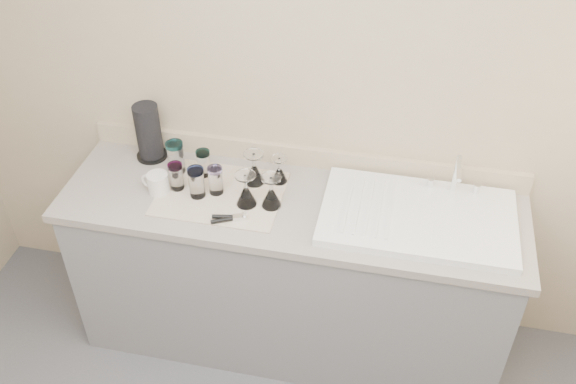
% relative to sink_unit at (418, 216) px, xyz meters
% --- Properties ---
extents(room_envelope, '(3.54, 3.50, 2.52)m').
position_rel_sink_unit_xyz_m(room_envelope, '(-0.55, -1.20, 0.64)').
color(room_envelope, '#49494E').
rests_on(room_envelope, ground).
extents(counter_unit, '(2.06, 0.62, 0.90)m').
position_rel_sink_unit_xyz_m(counter_unit, '(-0.55, -0.00, -0.47)').
color(counter_unit, slate).
rests_on(counter_unit, ground).
extents(sink_unit, '(0.82, 0.50, 0.22)m').
position_rel_sink_unit_xyz_m(sink_unit, '(0.00, 0.00, 0.00)').
color(sink_unit, white).
rests_on(sink_unit, counter_unit).
extents(dish_towel, '(0.55, 0.42, 0.01)m').
position_rel_sink_unit_xyz_m(dish_towel, '(-0.87, -0.01, -0.02)').
color(dish_towel, beige).
rests_on(dish_towel, counter_unit).
extents(tumbler_teal, '(0.08, 0.08, 0.16)m').
position_rel_sink_unit_xyz_m(tumbler_teal, '(-1.11, 0.10, 0.07)').
color(tumbler_teal, white).
rests_on(tumbler_teal, dish_towel).
extents(tumbler_cyan, '(0.06, 0.06, 0.13)m').
position_rel_sink_unit_xyz_m(tumbler_cyan, '(-0.98, 0.10, 0.05)').
color(tumbler_cyan, white).
rests_on(tumbler_cyan, dish_towel).
extents(tumbler_magenta, '(0.07, 0.07, 0.13)m').
position_rel_sink_unit_xyz_m(tumbler_magenta, '(-1.07, -0.02, 0.05)').
color(tumbler_magenta, white).
rests_on(tumbler_magenta, dish_towel).
extents(tumbler_blue, '(0.07, 0.07, 0.14)m').
position_rel_sink_unit_xyz_m(tumbler_blue, '(-0.97, -0.05, 0.06)').
color(tumbler_blue, white).
rests_on(tumbler_blue, dish_towel).
extents(tumbler_lavender, '(0.07, 0.07, 0.13)m').
position_rel_sink_unit_xyz_m(tumbler_lavender, '(-0.89, -0.01, 0.06)').
color(tumbler_lavender, white).
rests_on(tumbler_lavender, dish_towel).
extents(goblet_back_left, '(0.09, 0.09, 0.16)m').
position_rel_sink_unit_xyz_m(goblet_back_left, '(-0.74, 0.10, 0.04)').
color(goblet_back_left, white).
rests_on(goblet_back_left, dish_towel).
extents(goblet_back_right, '(0.07, 0.07, 0.13)m').
position_rel_sink_unit_xyz_m(goblet_back_right, '(-0.63, 0.13, 0.03)').
color(goblet_back_right, white).
rests_on(goblet_back_right, dish_towel).
extents(goblet_front_left, '(0.09, 0.09, 0.16)m').
position_rel_sink_unit_xyz_m(goblet_front_left, '(-0.74, -0.06, 0.04)').
color(goblet_front_left, white).
rests_on(goblet_front_left, dish_towel).
extents(goblet_front_right, '(0.09, 0.09, 0.16)m').
position_rel_sink_unit_xyz_m(goblet_front_right, '(-0.63, -0.05, 0.04)').
color(goblet_front_right, white).
rests_on(goblet_front_right, dish_towel).
extents(can_opener, '(0.15, 0.09, 0.02)m').
position_rel_sink_unit_xyz_m(can_opener, '(-0.78, -0.18, -0.00)').
color(can_opener, silver).
rests_on(can_opener, dish_towel).
extents(white_mug, '(0.14, 0.11, 0.10)m').
position_rel_sink_unit_xyz_m(white_mug, '(-1.15, -0.05, 0.03)').
color(white_mug, silver).
rests_on(white_mug, counter_unit).
extents(paper_towel_roll, '(0.15, 0.15, 0.28)m').
position_rel_sink_unit_xyz_m(paper_towel_roll, '(-1.28, 0.20, 0.12)').
color(paper_towel_roll, black).
rests_on(paper_towel_roll, counter_unit).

